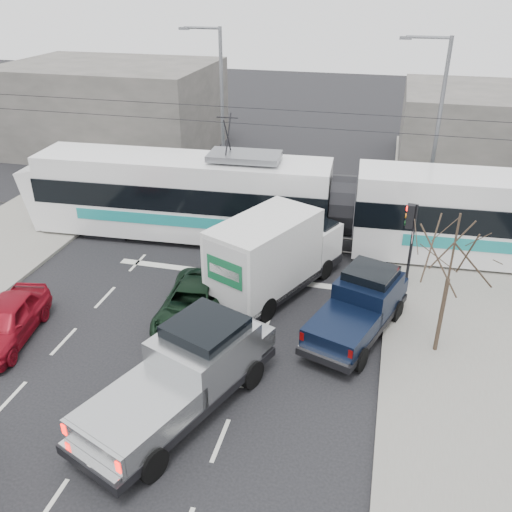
% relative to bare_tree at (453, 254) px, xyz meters
% --- Properties ---
extents(ground, '(120.00, 120.00, 0.00)m').
position_rel_bare_tree_xyz_m(ground, '(-7.60, -2.50, -3.79)').
color(ground, black).
rests_on(ground, ground).
extents(sidewalk_right, '(6.00, 60.00, 0.15)m').
position_rel_bare_tree_xyz_m(sidewalk_right, '(1.40, -2.50, -3.72)').
color(sidewalk_right, gray).
rests_on(sidewalk_right, ground).
extents(rails, '(60.00, 1.60, 0.03)m').
position_rel_bare_tree_xyz_m(rails, '(-7.60, 7.50, -3.78)').
color(rails, '#33302D').
rests_on(rails, ground).
extents(building_left, '(14.00, 10.00, 6.00)m').
position_rel_bare_tree_xyz_m(building_left, '(-21.60, 19.50, -0.79)').
color(building_left, slate).
rests_on(building_left, ground).
extents(building_right, '(12.00, 10.00, 5.00)m').
position_rel_bare_tree_xyz_m(building_right, '(4.40, 21.50, -1.29)').
color(building_right, slate).
rests_on(building_right, ground).
extents(bare_tree, '(2.40, 2.40, 5.00)m').
position_rel_bare_tree_xyz_m(bare_tree, '(0.00, 0.00, 0.00)').
color(bare_tree, '#47382B').
rests_on(bare_tree, ground).
extents(traffic_signal, '(0.44, 0.44, 3.60)m').
position_rel_bare_tree_xyz_m(traffic_signal, '(-1.13, 4.00, -1.05)').
color(traffic_signal, black).
rests_on(traffic_signal, ground).
extents(street_lamp_near, '(2.38, 0.25, 9.00)m').
position_rel_bare_tree_xyz_m(street_lamp_near, '(-0.29, 11.50, 1.32)').
color(street_lamp_near, slate).
rests_on(street_lamp_near, ground).
extents(street_lamp_far, '(2.38, 0.25, 9.00)m').
position_rel_bare_tree_xyz_m(street_lamp_far, '(-11.79, 13.50, 1.32)').
color(street_lamp_far, slate).
rests_on(street_lamp_far, ground).
extents(catenary, '(60.00, 0.20, 7.00)m').
position_rel_bare_tree_xyz_m(catenary, '(-7.60, 7.50, 0.09)').
color(catenary, black).
rests_on(catenary, ground).
extents(tram, '(28.97, 4.42, 5.89)m').
position_rel_bare_tree_xyz_m(tram, '(-4.08, 7.10, -1.70)').
color(tram, white).
rests_on(tram, ground).
extents(silver_pickup, '(4.59, 7.09, 2.44)m').
position_rel_bare_tree_xyz_m(silver_pickup, '(-7.24, -4.31, -2.58)').
color(silver_pickup, black).
rests_on(silver_pickup, ground).
extents(box_truck, '(4.89, 7.07, 3.36)m').
position_rel_bare_tree_xyz_m(box_truck, '(-6.19, 2.56, -2.13)').
color(box_truck, black).
rests_on(box_truck, ground).
extents(navy_pickup, '(3.52, 5.59, 2.22)m').
position_rel_bare_tree_xyz_m(navy_pickup, '(-2.62, 0.67, -2.70)').
color(navy_pickup, black).
rests_on(navy_pickup, ground).
extents(green_car, '(2.55, 4.88, 1.31)m').
position_rel_bare_tree_xyz_m(green_car, '(-8.66, -0.03, -3.14)').
color(green_car, black).
rests_on(green_car, ground).
extents(red_car, '(2.47, 4.57, 1.48)m').
position_rel_bare_tree_xyz_m(red_car, '(-14.53, -2.81, -3.05)').
color(red_car, maroon).
rests_on(red_car, ground).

